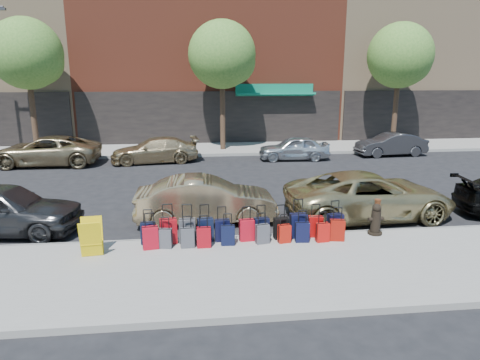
{
  "coord_description": "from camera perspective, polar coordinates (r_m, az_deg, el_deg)",
  "views": [
    {
      "loc": [
        -1.3,
        -15.44,
        4.47
      ],
      "look_at": [
        0.27,
        -1.5,
        0.98
      ],
      "focal_mm": 32.0,
      "sensor_mm": 36.0,
      "label": 1
    }
  ],
  "objects": [
    {
      "name": "bollard",
      "position": [
        12.48,
        17.77,
        -4.53
      ],
      "size": [
        0.18,
        0.18,
        0.97
      ],
      "color": "#38190C",
      "rests_on": "sidewalk_near"
    },
    {
      "name": "suitcase_front_2",
      "position": [
        11.36,
        -7.02,
        -6.72
      ],
      "size": [
        0.44,
        0.25,
        1.04
      ],
      "rotation": [
        0.0,
        0.0,
        -0.03
      ],
      "color": "#38383D",
      "rests_on": "sidewalk_near"
    },
    {
      "name": "car_far_3",
      "position": [
        25.38,
        19.46,
        4.5
      ],
      "size": [
        3.96,
        1.61,
        1.28
      ],
      "primitive_type": "imported",
      "rotation": [
        0.0,
        0.0,
        -1.5
      ],
      "color": "#37373A",
      "rests_on": "ground"
    },
    {
      "name": "car_far_1",
      "position": [
        22.51,
        -11.3,
        3.93
      ],
      "size": [
        4.63,
        2.31,
        1.29
      ],
      "primitive_type": "imported",
      "rotation": [
        0.0,
        0.0,
        -1.46
      ],
      "color": "tan",
      "rests_on": "ground"
    },
    {
      "name": "car_near_1",
      "position": [
        13.16,
        -4.53,
        -2.68
      ],
      "size": [
        4.29,
        1.5,
        1.41
      ],
      "primitive_type": "imported",
      "rotation": [
        0.0,
        0.0,
        1.57
      ],
      "color": "tan",
      "rests_on": "ground"
    },
    {
      "name": "ground",
      "position": [
        16.12,
        -1.56,
        -2.12
      ],
      "size": [
        120.0,
        120.0,
        0.0
      ],
      "primitive_type": "plane",
      "color": "black",
      "rests_on": "ground"
    },
    {
      "name": "suitcase_back_0",
      "position": [
        11.14,
        -11.86,
        -7.53
      ],
      "size": [
        0.42,
        0.28,
        0.93
      ],
      "rotation": [
        0.0,
        0.0,
        0.15
      ],
      "color": "#A60A1B",
      "rests_on": "sidewalk_near"
    },
    {
      "name": "car_far_0",
      "position": [
        23.47,
        -24.49,
        3.55
      ],
      "size": [
        5.29,
        2.52,
        1.46
      ],
      "primitive_type": "imported",
      "rotation": [
        0.0,
        0.0,
        -1.59
      ],
      "color": "#95805B",
      "rests_on": "ground"
    },
    {
      "name": "suitcase_front_0",
      "position": [
        11.48,
        -12.13,
        -6.91
      ],
      "size": [
        0.38,
        0.21,
        0.92
      ],
      "rotation": [
        0.0,
        0.0,
        -0.0
      ],
      "color": "black",
      "rests_on": "sidewalk_near"
    },
    {
      "name": "car_far_2",
      "position": [
        22.96,
        7.21,
        4.25
      ],
      "size": [
        3.79,
        1.67,
        1.27
      ],
      "primitive_type": "imported",
      "rotation": [
        0.0,
        0.0,
        -1.62
      ],
      "color": "silver",
      "rests_on": "ground"
    },
    {
      "name": "fire_hydrant",
      "position": [
        12.4,
        17.65,
        -5.12
      ],
      "size": [
        0.45,
        0.39,
        0.87
      ],
      "rotation": [
        0.0,
        0.0,
        0.08
      ],
      "color": "black",
      "rests_on": "sidewalk_near"
    },
    {
      "name": "suitcase_back_8",
      "position": [
        11.46,
        8.29,
        -6.87
      ],
      "size": [
        0.38,
        0.23,
        0.86
      ],
      "rotation": [
        0.0,
        0.0,
        -0.07
      ],
      "color": "black",
      "rests_on": "sidewalk_near"
    },
    {
      "name": "suitcase_back_6",
      "position": [
        11.27,
        3.0,
        -7.18
      ],
      "size": [
        0.38,
        0.26,
        0.82
      ],
      "rotation": [
        0.0,
        0.0,
        0.19
      ],
      "color": "#434349",
      "rests_on": "sidewalk_near"
    },
    {
      "name": "suitcase_front_8",
      "position": [
        11.72,
        7.77,
        -6.04
      ],
      "size": [
        0.45,
        0.26,
        1.07
      ],
      "rotation": [
        0.0,
        0.0,
        0.04
      ],
      "color": "black",
      "rests_on": "sidewalk_near"
    },
    {
      "name": "sidewalk_near",
      "position": [
        10.04,
        1.7,
        -11.97
      ],
      "size": [
        60.0,
        4.0,
        0.15
      ],
      "primitive_type": "cube",
      "color": "gray",
      "rests_on": "ground"
    },
    {
      "name": "suitcase_back_7",
      "position": [
        11.37,
        5.93,
        -7.13
      ],
      "size": [
        0.35,
        0.24,
        0.77
      ],
      "rotation": [
        0.0,
        0.0,
        0.17
      ],
      "color": "#A7150A",
      "rests_on": "sidewalk_near"
    },
    {
      "name": "suitcase_front_10",
      "position": [
        12.03,
        12.57,
        -5.84
      ],
      "size": [
        0.44,
        0.29,
        0.99
      ],
      "rotation": [
        0.0,
        0.0,
        0.17
      ],
      "color": "black",
      "rests_on": "sidewalk_near"
    },
    {
      "name": "suitcase_front_5",
      "position": [
        11.41,
        0.9,
        -6.69
      ],
      "size": [
        0.4,
        0.25,
        0.93
      ],
      "rotation": [
        0.0,
        0.0,
        0.09
      ],
      "color": "#AA0B1B",
      "rests_on": "sidewalk_near"
    },
    {
      "name": "suitcase_back_9",
      "position": [
        11.57,
        10.94,
        -6.86
      ],
      "size": [
        0.36,
        0.23,
        0.82
      ],
      "rotation": [
        0.0,
        0.0,
        0.1
      ],
      "color": "#B5100B",
      "rests_on": "sidewalk_near"
    },
    {
      "name": "suitcase_back_4",
      "position": [
        11.15,
        -1.64,
        -7.36
      ],
      "size": [
        0.36,
        0.23,
        0.84
      ],
      "rotation": [
        0.0,
        0.0,
        -0.07
      ],
      "color": "black",
      "rests_on": "sidewalk_near"
    },
    {
      "name": "suitcase_front_4",
      "position": [
        11.4,
        -2.39,
        -6.7
      ],
      "size": [
        0.4,
        0.23,
        0.94
      ],
      "rotation": [
        0.0,
        0.0,
        0.04
      ],
      "color": "black",
      "rests_on": "sidewalk_near"
    },
    {
      "name": "suitcase_front_3",
      "position": [
        11.42,
        -4.65,
        -6.61
      ],
      "size": [
        0.45,
        0.29,
        1.0
      ],
      "rotation": [
        0.0,
        0.0,
        0.16
      ],
      "color": "black",
      "rests_on": "sidewalk_near"
    },
    {
      "name": "sidewalk_far",
      "position": [
        25.85,
        -3.47,
        4.17
      ],
      "size": [
        60.0,
        4.0,
        0.15
      ],
      "primitive_type": "cube",
      "color": "gray",
      "rests_on": "ground"
    },
    {
      "name": "tree_center",
      "position": [
        25.03,
        -2.07,
        16.13
      ],
      "size": [
        3.8,
        3.8,
        7.27
      ],
      "color": "black",
      "rests_on": "sidewalk_far"
    },
    {
      "name": "suitcase_front_9",
      "position": [
        11.87,
        10.03,
        -6.11
      ],
      "size": [
        0.4,
        0.24,
        0.92
      ],
      "rotation": [
        0.0,
        0.0,
        -0.09
      ],
      "color": "#990909",
      "rests_on": "sidewalk_near"
    },
    {
      "name": "suitcase_front_7",
      "position": [
        11.61,
        5.5,
        -6.38
      ],
      "size": [
        0.41,
        0.26,
        0.94
      ],
      "rotation": [
        0.0,
        0.0,
        0.13
      ],
      "color": "black",
      "rests_on": "sidewalk_near"
    },
    {
      "name": "tree_right",
      "position": [
        27.89,
        20.81,
        15.05
      ],
      "size": [
        3.8,
        3.8,
        7.27
      ],
      "color": "black",
      "rests_on": "sidewalk_far"
    },
    {
      "name": "car_near_2",
      "position": [
        14.13,
        16.85,
        -1.97
      ],
      "size": [
        5.38,
        2.69,
        1.46
      ],
      "primitive_type": "imported",
      "rotation": [
        0.0,
        0.0,
        1.62
      ],
      "color": "tan",
      "rests_on": "ground"
    },
    {
      "name": "curb_far",
      "position": [
        23.86,
        -3.21,
        3.35
      ],
      "size": [
        60.0,
        0.08,
        0.15
      ],
      "primitive_type": "cube",
      "color": "gray",
      "rests_on": "ground"
    },
    {
      "name": "suitcase_front_6",
      "position": [
        11.53,
        2.89,
        -6.47
      ],
      "size": [
        0.41,
        0.26,
        0.94
      ],
      "rotation": [
        0.0,
        0.0,
        0.13
      ],
      "color": "black",
      "rests_on": "sidewalk_near"
    },
    {
      "name": "suitcase_back_10",
      "position": [
        11.72,
        12.82,
        -6.53
      ],
      "size": [
        0.41,
        0.28,
        0.91
      ],
      "rotation": [
        0.0,
        0.0,
        -0.18
      ],
      "color": "maroon",
      "rests_on": "sidewalk_near"
    },
    {
      "name": "display_rack",
      "position": [
        11.09,
        -19.2,
        -7.26
      ],
      "size": [
        0.57,
        0.61,
        0.91
      ],
      "rotation": [
        0.0,
        0.0,
        0.11
      ],
      "color": "#E0BE0C",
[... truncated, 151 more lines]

